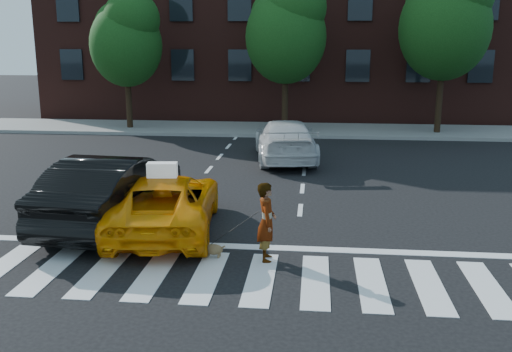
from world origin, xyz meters
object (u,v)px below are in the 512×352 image
at_px(taxi, 166,203).
at_px(black_sedan, 112,190).
at_px(tree_left, 126,36).
at_px(tree_mid, 287,27).
at_px(tree_right, 446,17).
at_px(dog, 212,249).
at_px(woman, 267,222).
at_px(white_suv, 285,140).

distance_m(taxi, black_sedan, 1.42).
relative_size(tree_left, tree_mid, 0.92).
distance_m(tree_left, taxi, 15.98).
bearing_deg(tree_left, tree_right, -0.00).
bearing_deg(tree_left, dog, -66.76).
height_order(tree_left, taxi, tree_left).
bearing_deg(woman, tree_mid, -4.67).
bearing_deg(woman, tree_left, 20.01).
distance_m(tree_right, taxi, 17.64).
bearing_deg(tree_left, white_suv, -38.88).
height_order(tree_mid, dog, tree_mid).
bearing_deg(white_suv, tree_left, -46.68).
bearing_deg(white_suv, tree_mid, -94.80).
height_order(taxi, dog, taxi).
xyz_separation_m(black_sedan, woman, (3.80, -1.93, -0.04)).
distance_m(tree_left, tree_right, 14.52).
xyz_separation_m(tree_left, tree_right, (14.50, -0.00, 0.82)).
height_order(tree_right, dog, tree_right).
distance_m(tree_left, woman, 18.32).
relative_size(black_sedan, woman, 3.20).
bearing_deg(tree_left, tree_mid, -0.00).
relative_size(tree_mid, black_sedan, 1.41).
bearing_deg(tree_right, black_sedan, -126.06).
bearing_deg(tree_left, woman, -63.55).
distance_m(woman, dog, 1.26).
distance_m(tree_left, tree_mid, 7.51).
height_order(tree_mid, tree_right, tree_right).
xyz_separation_m(tree_mid, taxi, (-1.93, -14.50, -4.20)).
height_order(tree_left, woman, tree_left).
distance_m(tree_right, white_suv, 10.24).
bearing_deg(white_suv, black_sedan, 57.32).
relative_size(tree_right, dog, 14.35).
relative_size(tree_right, woman, 4.88).
distance_m(tree_right, woman, 17.91).
height_order(tree_mid, black_sedan, tree_mid).
bearing_deg(taxi, tree_right, -128.00).
bearing_deg(white_suv, dog, 76.67).
xyz_separation_m(tree_left, white_suv, (7.83, -6.31, -3.70)).
relative_size(tree_right, white_suv, 1.52).
bearing_deg(dog, taxi, 137.21).
bearing_deg(dog, tree_right, 71.24).
xyz_separation_m(taxi, white_suv, (2.26, 8.18, 0.08)).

